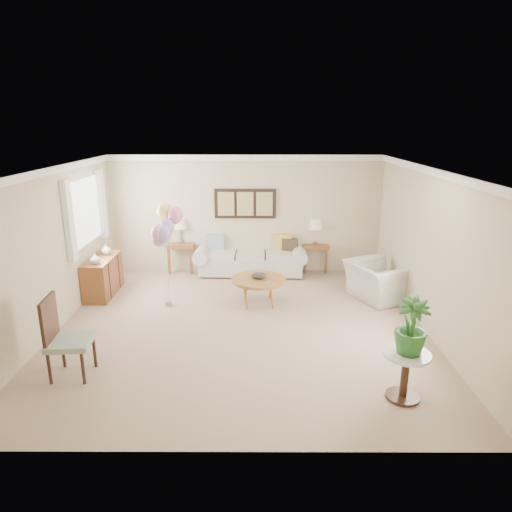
% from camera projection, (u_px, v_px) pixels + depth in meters
% --- Properties ---
extents(ground_plane, '(6.00, 6.00, 0.00)m').
position_uv_depth(ground_plane, '(241.00, 327.00, 7.58)').
color(ground_plane, tan).
extents(room_shell, '(6.04, 6.04, 2.60)m').
position_uv_depth(room_shell, '(234.00, 230.00, 7.21)').
color(room_shell, '#BEB29A').
rests_on(room_shell, ground).
extents(wall_art_triptych, '(1.35, 0.06, 0.65)m').
position_uv_depth(wall_art_triptych, '(245.00, 204.00, 9.99)').
color(wall_art_triptych, black).
rests_on(wall_art_triptych, ground).
extents(sofa, '(2.51, 1.00, 0.92)m').
position_uv_depth(sofa, '(251.00, 257.00, 10.23)').
color(sofa, beige).
rests_on(sofa, ground).
extents(end_table_left, '(0.62, 0.56, 0.67)m').
position_uv_depth(end_table_left, '(181.00, 247.00, 10.27)').
color(end_table_left, brown).
rests_on(end_table_left, ground).
extents(end_table_right, '(0.58, 0.53, 0.64)m').
position_uv_depth(end_table_right, '(315.00, 248.00, 10.32)').
color(end_table_right, brown).
rests_on(end_table_right, ground).
extents(lamp_left, '(0.30, 0.30, 0.54)m').
position_uv_depth(lamp_left, '(180.00, 225.00, 10.12)').
color(lamp_left, gray).
rests_on(lamp_left, end_table_left).
extents(lamp_right, '(0.32, 0.32, 0.56)m').
position_uv_depth(lamp_right, '(316.00, 225.00, 10.17)').
color(lamp_right, gray).
rests_on(lamp_right, end_table_right).
extents(coffee_table, '(1.00, 1.00, 0.51)m').
position_uv_depth(coffee_table, '(259.00, 280.00, 8.40)').
color(coffee_table, '#A26D36').
rests_on(coffee_table, ground).
extents(decor_bowl, '(0.36, 0.36, 0.07)m').
position_uv_depth(decor_bowl, '(259.00, 276.00, 8.38)').
color(decor_bowl, '#322C28').
rests_on(decor_bowl, coffee_table).
extents(armchair, '(1.32, 1.39, 0.72)m').
position_uv_depth(armchair, '(378.00, 281.00, 8.69)').
color(armchair, beige).
rests_on(armchair, ground).
extents(side_table, '(0.57, 0.57, 0.62)m').
position_uv_depth(side_table, '(406.00, 364.00, 5.49)').
color(side_table, silver).
rests_on(side_table, ground).
extents(potted_plant, '(0.40, 0.40, 0.70)m').
position_uv_depth(potted_plant, '(412.00, 326.00, 5.34)').
color(potted_plant, '#24511F').
rests_on(potted_plant, side_table).
extents(accent_chair, '(0.59, 0.59, 1.11)m').
position_uv_depth(accent_chair, '(63.00, 336.00, 5.97)').
color(accent_chair, gray).
rests_on(accent_chair, ground).
extents(credenza, '(0.46, 1.20, 0.74)m').
position_uv_depth(credenza, '(103.00, 276.00, 8.92)').
color(credenza, brown).
rests_on(credenza, ground).
extents(vase_white, '(0.22, 0.22, 0.20)m').
position_uv_depth(vase_white, '(95.00, 259.00, 8.44)').
color(vase_white, silver).
rests_on(vase_white, credenza).
extents(vase_sage, '(0.23, 0.23, 0.20)m').
position_uv_depth(vase_sage, '(106.00, 249.00, 9.04)').
color(vase_sage, silver).
rests_on(vase_sage, credenza).
extents(balloon_cluster, '(0.56, 0.59, 1.90)m').
position_uv_depth(balloon_cluster, '(165.00, 227.00, 8.01)').
color(balloon_cluster, gray).
rests_on(balloon_cluster, ground).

